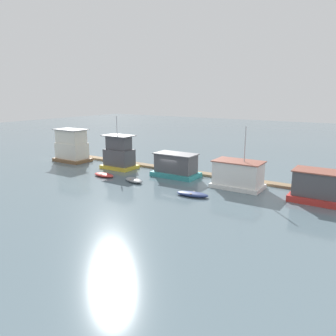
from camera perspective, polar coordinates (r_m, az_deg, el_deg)
name	(u,v)px	position (r m, az deg, el deg)	size (l,w,h in m)	color
ground_plane	(172,177)	(44.33, 0.71, -1.52)	(200.00, 200.00, 0.00)	slate
dock_walkway	(184,171)	(46.96, 2.81, -0.52)	(51.00, 1.44, 0.30)	#846B4C
houseboat_brown	(72,146)	(56.28, -16.44, 3.62)	(5.79, 3.68, 5.32)	brown
houseboat_yellow	(119,154)	(49.39, -8.51, 2.39)	(5.01, 3.42, 7.76)	gold
houseboat_teal	(176,166)	(44.18, 1.36, 0.40)	(6.24, 3.54, 3.18)	teal
houseboat_white	(238,175)	(39.76, 12.10, -1.15)	(5.93, 3.61, 7.39)	white
houseboat_red	(317,187)	(37.36, 24.46, -2.99)	(5.13, 3.64, 3.32)	red
dinghy_red	(104,175)	(45.21, -11.08, -1.19)	(3.39, 1.60, 0.45)	red
dinghy_grey	(134,180)	(41.87, -5.96, -2.11)	(3.34, 2.27, 0.50)	gray
dinghy_navy	(192,194)	(36.09, 4.28, -4.56)	(3.81, 1.91, 0.48)	navy
mooring_post_centre	(227,172)	(42.88, 10.21, -0.73)	(0.28, 0.28, 2.17)	brown
mooring_post_far_right	(334,187)	(39.93, 26.87, -2.96)	(0.23, 0.23, 2.18)	brown
mooring_post_far_left	(329,190)	(40.07, 26.19, -3.39)	(0.22, 0.22, 1.44)	brown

